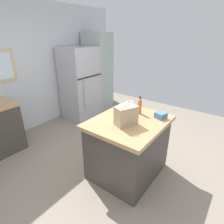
{
  "coord_description": "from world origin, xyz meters",
  "views": [
    {
      "loc": [
        -2.0,
        -1.35,
        2.04
      ],
      "look_at": [
        -0.01,
        0.15,
        0.95
      ],
      "focal_mm": 29.43,
      "sensor_mm": 36.0,
      "label": 1
    }
  ],
  "objects_px": {
    "tall_cabinet": "(98,72)",
    "shopping_bag": "(126,115)",
    "bottle": "(140,106)",
    "refrigerator": "(80,83)",
    "small_box": "(161,115)",
    "kitchen_island": "(128,147)"
  },
  "relations": [
    {
      "from": "small_box",
      "to": "bottle",
      "type": "relative_size",
      "value": 0.52
    },
    {
      "from": "kitchen_island",
      "to": "tall_cabinet",
      "type": "distance_m",
      "value": 2.89
    },
    {
      "from": "tall_cabinet",
      "to": "small_box",
      "type": "distance_m",
      "value": 2.89
    },
    {
      "from": "small_box",
      "to": "kitchen_island",
      "type": "bearing_deg",
      "value": 136.92
    },
    {
      "from": "kitchen_island",
      "to": "shopping_bag",
      "type": "xyz_separation_m",
      "value": [
        -0.12,
        -0.03,
        0.58
      ]
    },
    {
      "from": "shopping_bag",
      "to": "small_box",
      "type": "xyz_separation_m",
      "value": [
        0.47,
        -0.29,
        -0.09
      ]
    },
    {
      "from": "refrigerator",
      "to": "tall_cabinet",
      "type": "height_order",
      "value": "tall_cabinet"
    },
    {
      "from": "kitchen_island",
      "to": "tall_cabinet",
      "type": "height_order",
      "value": "tall_cabinet"
    },
    {
      "from": "refrigerator",
      "to": "bottle",
      "type": "xyz_separation_m",
      "value": [
        -0.83,
        -2.16,
        0.16
      ]
    },
    {
      "from": "kitchen_island",
      "to": "bottle",
      "type": "distance_m",
      "value": 0.64
    },
    {
      "from": "tall_cabinet",
      "to": "shopping_bag",
      "type": "bearing_deg",
      "value": -131.73
    },
    {
      "from": "shopping_bag",
      "to": "refrigerator",
      "type": "bearing_deg",
      "value": 60.19
    },
    {
      "from": "small_box",
      "to": "tall_cabinet",
      "type": "bearing_deg",
      "value": 59.09
    },
    {
      "from": "kitchen_island",
      "to": "shopping_bag",
      "type": "relative_size",
      "value": 3.35
    },
    {
      "from": "refrigerator",
      "to": "tall_cabinet",
      "type": "xyz_separation_m",
      "value": [
        0.7,
        0.0,
        0.16
      ]
    },
    {
      "from": "small_box",
      "to": "bottle",
      "type": "distance_m",
      "value": 0.34
    },
    {
      "from": "bottle",
      "to": "shopping_bag",
      "type": "bearing_deg",
      "value": -175.53
    },
    {
      "from": "refrigerator",
      "to": "small_box",
      "type": "distance_m",
      "value": 2.61
    },
    {
      "from": "shopping_bag",
      "to": "small_box",
      "type": "distance_m",
      "value": 0.56
    },
    {
      "from": "shopping_bag",
      "to": "bottle",
      "type": "relative_size",
      "value": 1.24
    },
    {
      "from": "refrigerator",
      "to": "tall_cabinet",
      "type": "distance_m",
      "value": 0.72
    },
    {
      "from": "tall_cabinet",
      "to": "bottle",
      "type": "height_order",
      "value": "tall_cabinet"
    }
  ]
}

